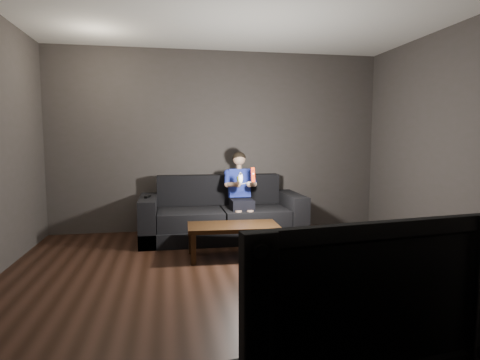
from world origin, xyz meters
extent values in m
plane|color=black|center=(0.00, 0.00, 0.00)|extent=(5.00, 5.00, 0.00)
cube|color=#3E3A36|center=(0.00, 2.50, 1.35)|extent=(5.00, 0.04, 2.70)
cube|color=#3E3A36|center=(0.00, -2.50, 1.35)|extent=(5.00, 0.04, 2.70)
cube|color=black|center=(-0.04, 1.87, 0.10)|extent=(2.23, 0.96, 0.19)
cube|color=black|center=(-0.49, 1.77, 0.31)|extent=(0.87, 0.68, 0.23)
cube|color=black|center=(0.40, 1.77, 0.31)|extent=(0.87, 0.68, 0.23)
cube|color=black|center=(-0.04, 2.24, 0.64)|extent=(1.78, 0.22, 0.44)
cube|color=black|center=(-1.05, 1.87, 0.30)|extent=(0.22, 0.96, 0.61)
cube|color=black|center=(0.96, 1.87, 0.30)|extent=(0.22, 0.96, 0.61)
cube|color=black|center=(0.21, 1.75, 0.50)|extent=(0.30, 0.38, 0.14)
cube|color=navy|center=(0.21, 1.95, 0.76)|extent=(0.30, 0.21, 0.42)
cube|color=#DCE605|center=(0.21, 1.86, 0.82)|extent=(0.09, 0.09, 0.10)
cube|color=#AA0200|center=(0.21, 1.86, 0.82)|extent=(0.06, 0.06, 0.06)
cylinder|color=tan|center=(0.21, 1.95, 0.99)|extent=(0.07, 0.07, 0.06)
sphere|color=tan|center=(0.21, 1.95, 1.11)|extent=(0.18, 0.18, 0.18)
ellipsoid|color=black|center=(0.21, 1.96, 1.13)|extent=(0.19, 0.19, 0.16)
cylinder|color=navy|center=(0.03, 1.88, 0.84)|extent=(0.08, 0.22, 0.19)
cylinder|color=navy|center=(0.39, 1.88, 0.84)|extent=(0.08, 0.22, 0.19)
cylinder|color=tan|center=(0.08, 1.72, 0.79)|extent=(0.14, 0.24, 0.10)
cylinder|color=tan|center=(0.35, 1.72, 0.79)|extent=(0.14, 0.24, 0.10)
sphere|color=tan|center=(0.13, 1.63, 0.78)|extent=(0.08, 0.08, 0.08)
sphere|color=tan|center=(0.29, 1.63, 0.78)|extent=(0.08, 0.08, 0.08)
cylinder|color=tan|center=(0.13, 1.55, 0.28)|extent=(0.09, 0.09, 0.34)
cylinder|color=tan|center=(0.29, 1.55, 0.28)|extent=(0.09, 0.09, 0.34)
cube|color=red|center=(0.29, 1.42, 0.93)|extent=(0.05, 0.07, 0.19)
cube|color=#66190A|center=(0.29, 1.39, 0.98)|extent=(0.03, 0.01, 0.03)
cylinder|color=white|center=(0.29, 1.39, 0.91)|extent=(0.02, 0.01, 0.02)
ellipsoid|color=white|center=(0.13, 1.42, 0.89)|extent=(0.07, 0.10, 0.16)
cylinder|color=black|center=(0.13, 1.38, 0.95)|extent=(0.03, 0.01, 0.03)
cube|color=black|center=(-1.05, 1.82, 0.62)|extent=(0.08, 0.16, 0.03)
cube|color=black|center=(-1.05, 1.87, 0.64)|extent=(0.02, 0.02, 0.00)
cube|color=black|center=(-0.04, 0.98, 0.36)|extent=(1.08, 0.57, 0.05)
cube|color=black|center=(-0.52, 0.76, 0.17)|extent=(0.06, 0.06, 0.34)
cube|color=black|center=(0.44, 0.76, 0.17)|extent=(0.06, 0.06, 0.34)
cube|color=black|center=(-0.52, 1.19, 0.17)|extent=(0.06, 0.06, 0.34)
cube|color=black|center=(0.44, 1.19, 0.17)|extent=(0.06, 0.06, 0.34)
imported|color=black|center=(-0.08, -2.27, 0.82)|extent=(1.02, 0.27, 0.58)
camera|label=1|loc=(-0.78, -3.58, 1.38)|focal=30.00mm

